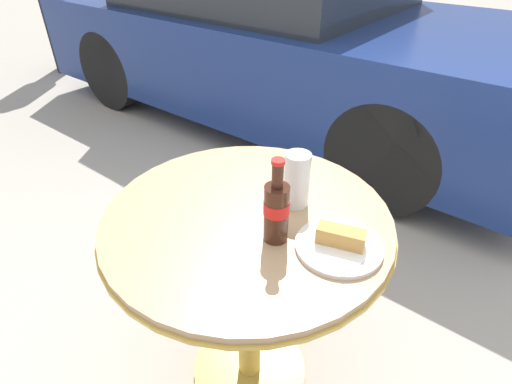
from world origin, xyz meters
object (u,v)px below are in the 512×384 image
Objects in this scene: lunch_plate_near at (339,244)px; parked_car at (281,37)px; drinking_glass at (297,182)px; bistro_table at (248,258)px; cola_bottle_left at (276,210)px.

parked_car reaches higher than lunch_plate_near.
drinking_glass is at bearing 154.25° from lunch_plate_near.
drinking_glass is 0.21m from lunch_plate_near.
parked_car is at bearing 122.83° from bistro_table.
drinking_glass is 2.41m from parked_car.
lunch_plate_near is at bearing -25.75° from drinking_glass.
cola_bottle_left is 2.56m from parked_car.
drinking_glass reaches higher than lunch_plate_near.
cola_bottle_left is 0.16m from drinking_glass.
cola_bottle_left is 1.07× the size of lunch_plate_near.
bistro_table is 0.31m from lunch_plate_near.
parked_car is (-1.59, 2.04, -0.14)m from lunch_plate_near.
lunch_plate_near is at bearing -51.99° from parked_car.
lunch_plate_near is (0.14, 0.06, -0.07)m from cola_bottle_left.
cola_bottle_left reaches higher than bistro_table.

